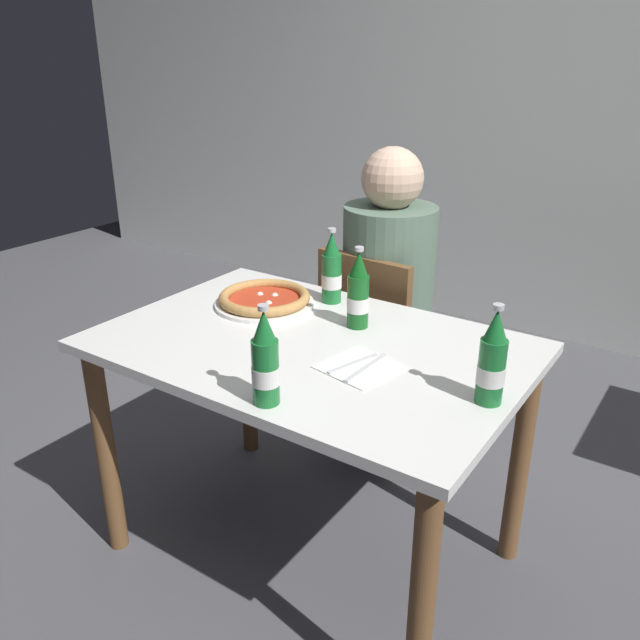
{
  "coord_description": "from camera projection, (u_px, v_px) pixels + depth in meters",
  "views": [
    {
      "loc": [
        0.96,
        -1.36,
        1.52
      ],
      "look_at": [
        0.0,
        0.05,
        0.8
      ],
      "focal_mm": 36.32,
      "sensor_mm": 36.0,
      "label": 1
    }
  ],
  "objects": [
    {
      "name": "ground_plane",
      "position": [
        311.0,
        548.0,
        2.13
      ],
      "size": [
        8.0,
        8.0,
        0.0
      ],
      "primitive_type": "plane",
      "color": "#4C4C51"
    },
    {
      "name": "back_wall_tiled",
      "position": [
        556.0,
        94.0,
        3.3
      ],
      "size": [
        7.0,
        0.1,
        2.6
      ],
      "primitive_type": "cube",
      "color": "white",
      "rests_on": "ground_plane"
    },
    {
      "name": "dining_table_main",
      "position": [
        310.0,
        377.0,
        1.88
      ],
      "size": [
        1.2,
        0.8,
        0.75
      ],
      "color": "silver",
      "rests_on": "ground_plane"
    },
    {
      "name": "chair_behind_table",
      "position": [
        378.0,
        343.0,
        2.46
      ],
      "size": [
        0.43,
        0.43,
        0.85
      ],
      "rotation": [
        0.0,
        0.0,
        3.07
      ],
      "color": "brown",
      "rests_on": "ground_plane"
    },
    {
      "name": "diner_seated",
      "position": [
        387.0,
        314.0,
        2.46
      ],
      "size": [
        0.34,
        0.34,
        1.21
      ],
      "color": "#2D3342",
      "rests_on": "ground_plane"
    },
    {
      "name": "pizza_margherita_near",
      "position": [
        265.0,
        299.0,
        2.09
      ],
      "size": [
        0.32,
        0.32,
        0.04
      ],
      "color": "white",
      "rests_on": "dining_table_main"
    },
    {
      "name": "beer_bottle_left",
      "position": [
        265.0,
        363.0,
        1.48
      ],
      "size": [
        0.07,
        0.07,
        0.25
      ],
      "color": "#196B2D",
      "rests_on": "dining_table_main"
    },
    {
      "name": "beer_bottle_center",
      "position": [
        332.0,
        271.0,
        2.09
      ],
      "size": [
        0.07,
        0.07,
        0.25
      ],
      "color": "#196B2D",
      "rests_on": "dining_table_main"
    },
    {
      "name": "beer_bottle_right",
      "position": [
        358.0,
        294.0,
        1.9
      ],
      "size": [
        0.07,
        0.07,
        0.25
      ],
      "color": "#14591E",
      "rests_on": "dining_table_main"
    },
    {
      "name": "beer_bottle_extra",
      "position": [
        492.0,
        362.0,
        1.49
      ],
      "size": [
        0.07,
        0.07,
        0.25
      ],
      "color": "#196B2D",
      "rests_on": "dining_table_main"
    },
    {
      "name": "napkin_with_cutlery",
      "position": [
        360.0,
        367.0,
        1.69
      ],
      "size": [
        0.21,
        0.21,
        0.01
      ],
      "color": "white",
      "rests_on": "dining_table_main"
    }
  ]
}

